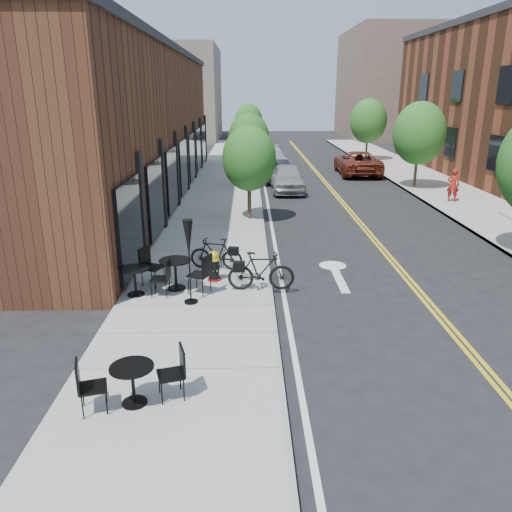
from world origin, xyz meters
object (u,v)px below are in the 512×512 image
object	(u,v)px
fire_hydrant	(214,266)
bistro_set_b	(135,277)
bistro_set_a	(133,379)
parked_car_far	(358,163)
patio_umbrella	(189,244)
parked_car_b	(277,171)
bicycle_right	(261,271)
pedestrian	(453,185)
parked_car_a	(287,178)
bicycle_left	(216,254)
parked_car_c	(271,157)
bistro_set_c	(175,270)

from	to	relation	value
fire_hydrant	bistro_set_b	bearing A→B (deg)	-144.11
bistro_set_a	parked_car_far	size ratio (longest dim) A/B	0.32
patio_umbrella	parked_car_b	bearing A→B (deg)	80.19
bicycle_right	parked_car_far	world-z (taller)	parked_car_far
fire_hydrant	bistro_set_a	xyz separation A→B (m)	(-0.98, -5.87, 0.05)
fire_hydrant	pedestrian	distance (m)	15.12
fire_hydrant	bistro_set_b	xyz separation A→B (m)	(-1.98, -1.06, 0.07)
parked_car_a	bicycle_right	bearing A→B (deg)	-97.04
bistro_set_b	parked_car_a	size ratio (longest dim) A/B	0.42
parked_car_far	pedestrian	distance (m)	9.47
bicycle_left	parked_car_b	world-z (taller)	parked_car_b
fire_hydrant	parked_car_a	xyz separation A→B (m)	(3.10, 13.78, 0.20)
bistro_set_a	patio_umbrella	size ratio (longest dim) A/B	0.82
parked_car_c	bicycle_right	bearing A→B (deg)	-97.16
bistro_set_c	parked_car_far	bearing A→B (deg)	90.09
bicycle_left	patio_umbrella	bearing A→B (deg)	0.62
parked_car_b	parked_car_far	size ratio (longest dim) A/B	0.71
parked_car_a	pedestrian	size ratio (longest dim) A/B	2.72
patio_umbrella	bistro_set_c	bearing A→B (deg)	118.03
bistro_set_c	patio_umbrella	distance (m)	1.46
bistro_set_b	parked_car_b	xyz separation A→B (m)	(4.69, 17.93, 0.03)
parked_car_far	bicycle_right	bearing A→B (deg)	73.21
bistro_set_c	parked_car_c	size ratio (longest dim) A/B	0.41
parked_car_b	pedestrian	bearing A→B (deg)	-43.75
patio_umbrella	parked_car_c	distance (m)	25.32
bicycle_right	parked_car_a	bearing A→B (deg)	-7.30
fire_hydrant	parked_car_c	bearing A→B (deg)	91.42
bistro_set_c	parked_car_a	xyz separation A→B (m)	(4.08, 14.42, 0.08)
bistro_set_c	parked_car_b	size ratio (longest dim) A/B	0.51
bicycle_right	parked_car_a	size ratio (longest dim) A/B	0.41
bistro_set_b	parked_car_c	bearing A→B (deg)	82.87
bicycle_right	bistro_set_c	world-z (taller)	bicycle_right
bistro_set_b	parked_car_c	distance (m)	25.02
bicycle_right	pedestrian	xyz separation A→B (m)	(9.55, 11.28, 0.26)
patio_umbrella	bicycle_right	bearing A→B (deg)	24.56
parked_car_far	patio_umbrella	bearing A→B (deg)	69.60
parked_car_a	bistro_set_b	bearing A→B (deg)	-108.92
pedestrian	bistro_set_a	bearing A→B (deg)	73.46
bicycle_left	patio_umbrella	xyz separation A→B (m)	(-0.50, -2.50, 1.06)
bicycle_left	parked_car_c	bearing A→B (deg)	-174.78
bicycle_right	parked_car_far	distance (m)	21.46
pedestrian	parked_car_b	bearing A→B (deg)	-18.64
parked_car_b	bistro_set_b	bearing A→B (deg)	-110.47
parked_car_c	parked_car_far	distance (m)	6.75
bistro_set_a	parked_car_a	xyz separation A→B (m)	(4.08, 19.66, 0.14)
parked_car_b	bicycle_left	bearing A→B (deg)	-105.40
patio_umbrella	pedestrian	world-z (taller)	patio_umbrella
fire_hydrant	parked_car_b	world-z (taller)	parked_car_b
parked_car_c	patio_umbrella	bearing A→B (deg)	-101.11
bistro_set_b	parked_car_far	distance (m)	23.00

